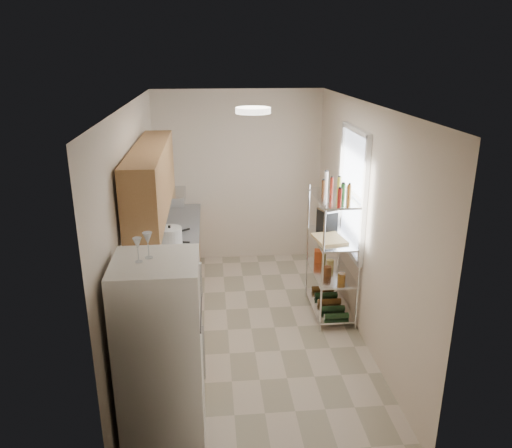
# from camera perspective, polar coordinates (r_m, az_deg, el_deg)

# --- Properties ---
(room) EXTENTS (2.52, 4.42, 2.62)m
(room) POSITION_cam_1_polar(r_m,az_deg,el_deg) (5.47, -0.59, -0.12)
(room) COLOR beige
(room) RESTS_ON ground
(counter_run) EXTENTS (0.63, 3.51, 0.90)m
(counter_run) POSITION_cam_1_polar(r_m,az_deg,el_deg) (6.20, -9.45, -6.44)
(counter_run) COLOR #A27345
(counter_run) RESTS_ON ground
(upper_cabinets) EXTENTS (0.33, 2.20, 0.72)m
(upper_cabinets) POSITION_cam_1_polar(r_m,az_deg,el_deg) (5.44, -11.88, 4.96)
(upper_cabinets) COLOR #A27345
(upper_cabinets) RESTS_ON room
(range_hood) EXTENTS (0.50, 0.60, 0.12)m
(range_hood) POSITION_cam_1_polar(r_m,az_deg,el_deg) (6.31, -10.39, 3.06)
(range_hood) COLOR #B7BABC
(range_hood) RESTS_ON room
(window) EXTENTS (0.06, 1.00, 1.46)m
(window) POSITION_cam_1_polar(r_m,az_deg,el_deg) (5.95, 10.98, 3.64)
(window) COLOR white
(window) RESTS_ON room
(bakers_rack) EXTENTS (0.45, 0.90, 1.73)m
(bakers_rack) POSITION_cam_1_polar(r_m,az_deg,el_deg) (5.97, 8.83, -0.62)
(bakers_rack) COLOR silver
(bakers_rack) RESTS_ON ground
(ceiling_dome) EXTENTS (0.34, 0.34, 0.05)m
(ceiling_dome) POSITION_cam_1_polar(r_m,az_deg,el_deg) (4.90, -0.34, 12.87)
(ceiling_dome) COLOR white
(ceiling_dome) RESTS_ON room
(refrigerator) EXTENTS (0.66, 0.66, 1.61)m
(refrigerator) POSITION_cam_1_polar(r_m,az_deg,el_deg) (4.24, -10.80, -14.15)
(refrigerator) COLOR white
(refrigerator) RESTS_ON ground
(wine_glass_a) EXTENTS (0.07, 0.07, 0.21)m
(wine_glass_a) POSITION_cam_1_polar(r_m,az_deg,el_deg) (3.88, -12.24, -2.40)
(wine_glass_a) COLOR silver
(wine_glass_a) RESTS_ON refrigerator
(wine_glass_b) EXTENTS (0.07, 0.07, 0.19)m
(wine_glass_b) POSITION_cam_1_polar(r_m,az_deg,el_deg) (3.83, -13.35, -2.92)
(wine_glass_b) COLOR silver
(wine_glass_b) RESTS_ON refrigerator
(rice_cooker) EXTENTS (0.29, 0.29, 0.23)m
(rice_cooker) POSITION_cam_1_polar(r_m,az_deg,el_deg) (6.00, -9.82, -1.49)
(rice_cooker) COLOR silver
(rice_cooker) RESTS_ON counter_run
(frying_pan_large) EXTENTS (0.28, 0.28, 0.04)m
(frying_pan_large) POSITION_cam_1_polar(r_m,az_deg,el_deg) (6.14, -10.04, -2.02)
(frying_pan_large) COLOR black
(frying_pan_large) RESTS_ON counter_run
(frying_pan_small) EXTENTS (0.30, 0.30, 0.04)m
(frying_pan_small) POSITION_cam_1_polar(r_m,az_deg,el_deg) (6.39, -9.61, -1.11)
(frying_pan_small) COLOR black
(frying_pan_small) RESTS_ON counter_run
(cutting_board) EXTENTS (0.38, 0.46, 0.03)m
(cutting_board) POSITION_cam_1_polar(r_m,az_deg,el_deg) (5.91, 8.38, -1.68)
(cutting_board) COLOR tan
(cutting_board) RESTS_ON bakers_rack
(espresso_machine) EXTENTS (0.23, 0.28, 0.28)m
(espresso_machine) POSITION_cam_1_polar(r_m,az_deg,el_deg) (6.17, 8.12, 0.48)
(espresso_machine) COLOR black
(espresso_machine) RESTS_ON bakers_rack
(storage_bag) EXTENTS (0.12, 0.15, 0.15)m
(storage_bag) POSITION_cam_1_polar(r_m,az_deg,el_deg) (6.43, 7.10, -3.61)
(storage_bag) COLOR #A23914
(storage_bag) RESTS_ON bakers_rack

